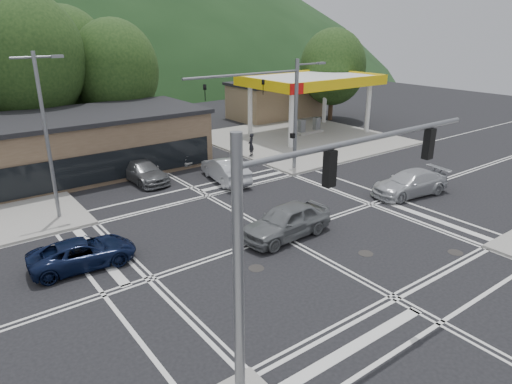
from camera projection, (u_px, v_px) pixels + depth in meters
ground at (280, 235)px, 23.51m from camera, size 120.00×120.00×0.00m
sidewalk_ne at (301, 138)px, 43.19m from camera, size 16.00×16.00×0.15m
gas_station_canopy at (311, 83)px, 43.34m from camera, size 12.32×8.34×5.75m
convenience_store at (275, 101)px, 52.89m from camera, size 10.00×6.00×3.80m
commercial_row at (31, 153)px, 31.09m from camera, size 24.00×8.00×4.00m
tree_n_b at (25, 58)px, 35.48m from camera, size 9.00×9.00×12.98m
tree_n_c at (115, 70)px, 39.87m from camera, size 7.60×7.60×10.87m
tree_n_e at (65, 61)px, 40.96m from camera, size 8.40×8.40×11.98m
tree_ne at (333, 67)px, 50.02m from camera, size 7.20×7.20×9.99m
streetlight_nw at (47, 130)px, 23.78m from camera, size 2.50×0.25×9.00m
signal_mast_ne at (283, 103)px, 31.83m from camera, size 11.65×0.30×8.00m
signal_mast_sw at (295, 230)px, 11.99m from camera, size 9.14×0.28×8.00m
car_blue_west at (83, 253)px, 20.33m from camera, size 4.77×2.51×1.28m
car_grey_center at (286, 221)px, 23.08m from camera, size 5.16×2.32×1.72m
car_silver_east at (410, 183)px, 28.91m from camera, size 5.56×2.96×1.53m
car_queue_a at (225, 169)px, 31.44m from camera, size 2.52×5.22×1.65m
car_queue_b at (176, 154)px, 35.60m from camera, size 2.44×4.52×1.46m
car_northbound at (142, 171)px, 31.39m from camera, size 2.39×5.13×1.45m
pedestrian at (251, 145)px, 36.92m from camera, size 0.80×0.76×1.85m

